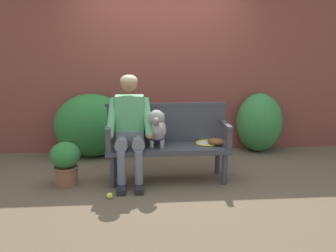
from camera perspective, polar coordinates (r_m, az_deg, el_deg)
ground_plane at (r=4.63m, az=-0.00°, el=-8.44°), size 40.00×40.00×0.00m
brick_garden_fence at (r=5.86m, az=-1.22°, el=8.47°), size 8.00×0.30×2.50m
hedge_bush_mid_right at (r=5.95m, az=14.08°, el=0.54°), size 0.72×0.67×0.93m
hedge_bush_far_right at (r=5.60m, az=-11.93°, el=0.08°), size 1.11×0.73×0.96m
garden_bench at (r=4.50m, az=-0.00°, el=-3.88°), size 1.50×0.50×0.44m
bench_backrest at (r=4.64m, az=-0.22°, el=0.63°), size 1.54×0.06×0.50m
bench_armrest_left_end at (r=4.35m, az=-9.26°, el=-1.03°), size 0.06×0.50×0.28m
bench_armrest_right_end at (r=4.47m, az=9.21°, el=-0.69°), size 0.06×0.50×0.28m
person_seated at (r=4.40m, az=-6.01°, el=0.15°), size 0.56×0.65×1.31m
dog_on_bench at (r=4.40m, az=-1.74°, el=-0.26°), size 0.26×0.48×0.47m
tennis_racket at (r=4.64m, az=6.16°, el=-2.56°), size 0.36×0.58×0.03m
baseball_glove at (r=4.54m, az=7.51°, el=-2.45°), size 0.28×0.27×0.09m
tennis_ball at (r=4.13m, az=-9.12°, el=-10.72°), size 0.07×0.07×0.07m
potted_plant at (r=4.54m, az=-15.76°, el=-5.38°), size 0.36×0.36×0.53m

